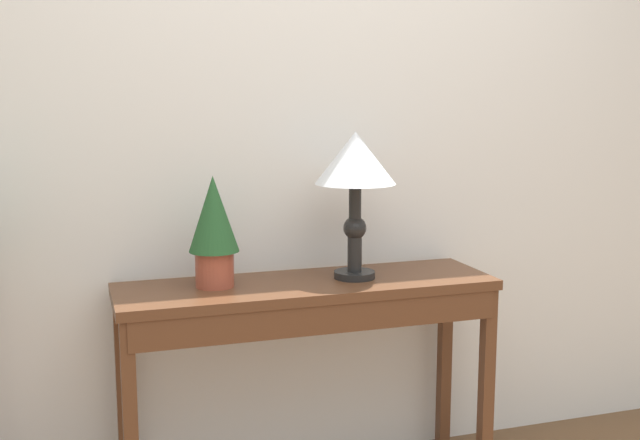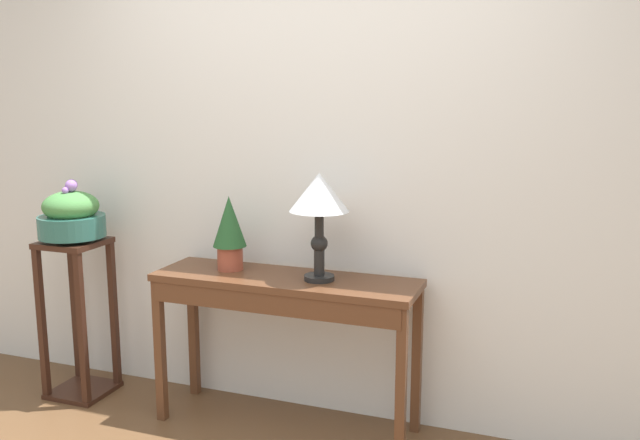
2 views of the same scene
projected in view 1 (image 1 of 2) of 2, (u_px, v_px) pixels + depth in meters
name	position (u px, v px, depth m)	size (l,w,h in m)	color
back_wall_with_art	(304.00, 104.00, 2.92)	(9.00, 0.10, 2.80)	silver
console_table	(309.00, 314.00, 2.72)	(1.33, 0.40, 0.79)	#56331E
table_lamp	(355.00, 167.00, 2.72)	(0.29, 0.29, 0.52)	black
potted_plant_on_console	(214.00, 226.00, 2.62)	(0.17, 0.17, 0.38)	#9E4733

